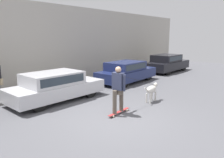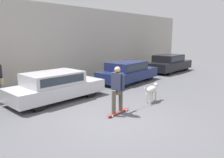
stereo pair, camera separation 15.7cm
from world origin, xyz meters
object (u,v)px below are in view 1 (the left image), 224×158
at_px(parked_car_3, 167,63).
at_px(dog, 152,90).
at_px(parked_car_1, 56,86).
at_px(skateboarder, 118,88).
at_px(parked_car_2, 127,72).

xyz_separation_m(parked_car_3, dog, (-7.59, -3.16, -0.13)).
height_order(parked_car_1, skateboarder, skateboarder).
xyz_separation_m(parked_car_1, skateboarder, (0.43, -3.06, 0.35)).
distance_m(parked_car_1, dog, 4.02).
bearing_deg(parked_car_3, parked_car_2, -179.24).
height_order(parked_car_2, skateboarder, skateboarder).
bearing_deg(skateboarder, parked_car_2, 31.59).
bearing_deg(dog, skateboarder, 173.32).
bearing_deg(parked_car_1, parked_car_2, 1.09).
relative_size(parked_car_3, skateboarder, 1.45).
height_order(parked_car_1, dog, parked_car_1).
distance_m(parked_car_3, skateboarder, 10.12).
bearing_deg(parked_car_2, dog, -129.79).
bearing_deg(parked_car_1, skateboarder, -80.87).
distance_m(parked_car_1, parked_car_3, 10.07).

